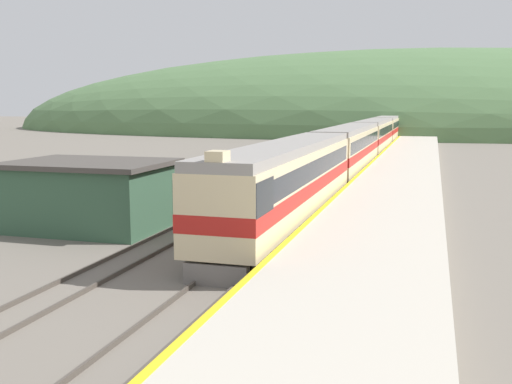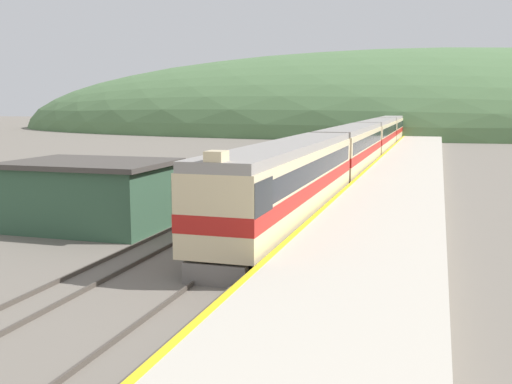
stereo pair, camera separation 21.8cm
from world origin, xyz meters
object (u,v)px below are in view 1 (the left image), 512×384
carriage_third (374,135)px  carriage_fourth (388,128)px  express_train_lead_car (288,181)px  carriage_second (349,149)px  carriage_fifth (397,124)px

carriage_third → carriage_fourth: bearing=90.0°
express_train_lead_car → carriage_fourth: 68.50m
carriage_third → carriage_fourth: same height
carriage_second → carriage_third: (0.00, 22.79, 0.00)m
express_train_lead_car → carriage_fourth: bearing=90.0°
carriage_fifth → express_train_lead_car: bearing=-90.0°
express_train_lead_car → carriage_third: size_ratio=0.99×
express_train_lead_car → carriage_third: bearing=90.0°
carriage_third → carriage_fourth: (0.00, 22.79, 0.00)m
carriage_second → carriage_third: same height
carriage_second → carriage_fourth: same height
carriage_second → carriage_fourth: (0.00, 45.57, 0.00)m
carriage_fifth → carriage_fourth: bearing=-90.0°
carriage_fourth → carriage_fifth: bearing=90.0°
carriage_fourth → carriage_third: bearing=-90.0°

